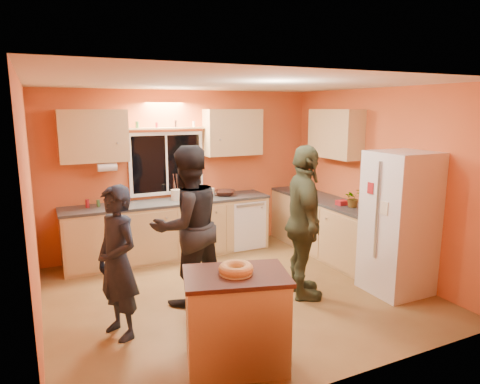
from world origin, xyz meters
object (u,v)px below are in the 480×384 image
island (236,319)px  person_right (304,223)px  refrigerator (399,223)px  person_left (118,262)px  person_center (187,226)px

island → person_right: bearing=51.4°
refrigerator → person_right: (-1.18, 0.37, 0.05)m
refrigerator → person_left: bearing=173.3°
island → person_left: person_left is taller
island → person_left: 1.36m
person_center → person_left: bearing=13.1°
refrigerator → person_center: size_ratio=0.95×
person_right → island: bearing=147.7°
island → person_left: (-0.85, 1.00, 0.34)m
person_left → person_center: 1.01m
person_left → person_right: (2.22, -0.03, 0.16)m
person_left → person_right: bearing=67.8°
person_center → refrigerator: bearing=147.4°
refrigerator → person_center: (-2.51, 0.85, 0.05)m
person_left → person_center: person_center is taller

